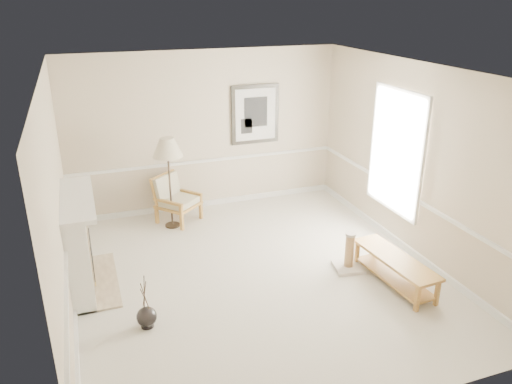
% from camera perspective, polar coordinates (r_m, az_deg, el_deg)
% --- Properties ---
extents(ground, '(5.50, 5.50, 0.00)m').
position_cam_1_polar(ground, '(7.29, 0.10, -9.52)').
color(ground, silver).
rests_on(ground, ground).
extents(room, '(5.04, 5.54, 2.92)m').
position_cam_1_polar(room, '(6.63, 1.01, 4.95)').
color(room, beige).
rests_on(room, ground).
extents(fireplace, '(0.64, 1.64, 1.31)m').
position_cam_1_polar(fireplace, '(7.18, -19.58, -5.55)').
color(fireplace, white).
rests_on(fireplace, ground).
extents(floor_vase, '(0.25, 0.25, 0.72)m').
position_cam_1_polar(floor_vase, '(6.36, -12.38, -13.82)').
color(floor_vase, black).
rests_on(floor_vase, ground).
extents(armchair, '(0.91, 0.91, 0.83)m').
position_cam_1_polar(armchair, '(8.92, -9.37, -0.52)').
color(armchair, '#AA7636').
rests_on(armchair, ground).
extents(floor_lamp, '(0.61, 0.61, 1.59)m').
position_cam_1_polar(floor_lamp, '(8.37, -10.08, 4.75)').
color(floor_lamp, black).
rests_on(floor_lamp, ground).
extents(bench, '(0.54, 1.46, 0.41)m').
position_cam_1_polar(bench, '(7.23, 15.59, -8.17)').
color(bench, '#AA7636').
rests_on(bench, ground).
extents(scratching_post, '(0.48, 0.48, 0.58)m').
position_cam_1_polar(scratching_post, '(7.49, 10.58, -7.39)').
color(scratching_post, beige).
rests_on(scratching_post, ground).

